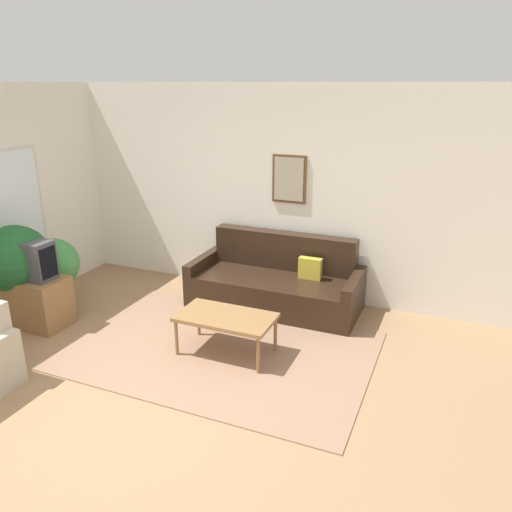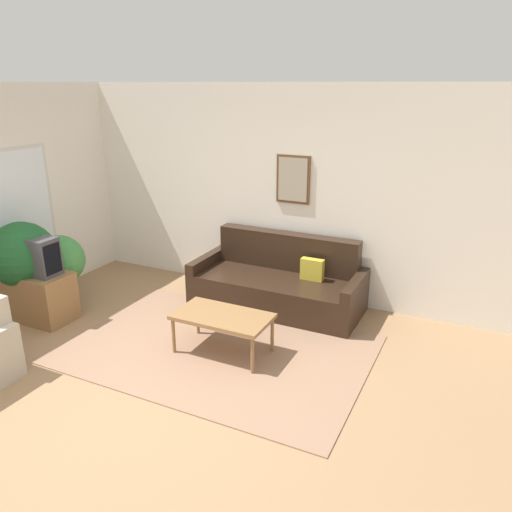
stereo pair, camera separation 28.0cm
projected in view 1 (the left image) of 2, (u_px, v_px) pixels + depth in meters
The scene contains 9 objects.
ground_plane at pixel (133, 404), 4.41m from camera, with size 16.00×16.00×0.00m, color #997551.
area_rug at pixel (221, 350), 5.29m from camera, with size 3.13×2.12×0.01m.
wall_back at pixel (259, 191), 6.49m from camera, with size 8.00×0.09×2.70m.
couch at pixel (277, 283), 6.29m from camera, with size 2.11×0.90×0.88m.
coffee_table at pixel (226, 319), 5.11m from camera, with size 0.99×0.55×0.44m.
tv_stand at pixel (34, 301), 5.80m from camera, with size 0.81×0.47×0.58m.
tv at pixel (27, 259), 5.63m from camera, with size 0.63×0.28×0.45m.
potted_plant_tall at pixel (16, 261), 5.73m from camera, with size 0.78×0.78×1.17m.
potted_plant_by_window at pixel (54, 265), 6.07m from camera, with size 0.62×0.62×0.92m.
Camera 1 is at (2.45, -3.03, 2.68)m, focal length 35.00 mm.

